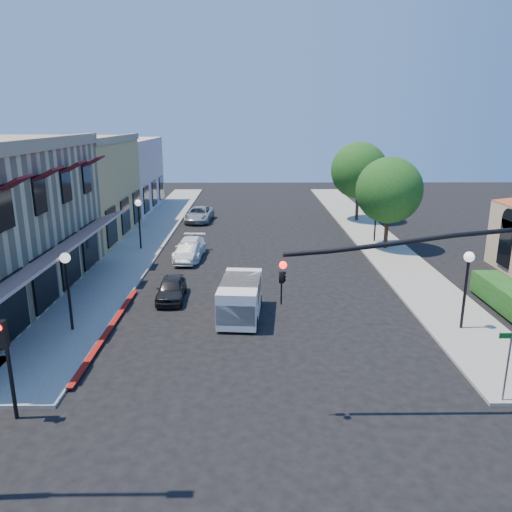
{
  "coord_description": "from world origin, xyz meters",
  "views": [
    {
      "loc": [
        -0.69,
        -12.15,
        9.0
      ],
      "look_at": [
        -0.47,
        10.93,
        2.6
      ],
      "focal_mm": 35.0,
      "sensor_mm": 36.0,
      "label": 1
    }
  ],
  "objects_px": {
    "street_tree_b": "(359,170)",
    "street_tree_a": "(389,190)",
    "parked_car_c": "(190,248)",
    "lamppost_left_far": "(139,212)",
    "lamppost_right_far": "(376,206)",
    "parked_car_d": "(199,214)",
    "white_van": "(240,296)",
    "street_name_sign": "(509,356)",
    "parked_car_b": "(188,253)",
    "lamppost_left_near": "(67,272)",
    "lamppost_right_near": "(468,271)",
    "secondary_signal": "(6,352)",
    "parked_car_a": "(171,289)",
    "signal_mast_arm": "(476,293)"
  },
  "relations": [
    {
      "from": "white_van",
      "to": "street_tree_b",
      "type": "bearing_deg",
      "value": 65.96
    },
    {
      "from": "parked_car_a",
      "to": "parked_car_d",
      "type": "xyz_separation_m",
      "value": [
        -0.58,
        20.0,
        0.07
      ]
    },
    {
      "from": "lamppost_left_near",
      "to": "white_van",
      "type": "xyz_separation_m",
      "value": [
        7.29,
        1.55,
        -1.7
      ]
    },
    {
      "from": "lamppost_left_near",
      "to": "parked_car_b",
      "type": "bearing_deg",
      "value": 71.41
    },
    {
      "from": "lamppost_left_far",
      "to": "parked_car_c",
      "type": "height_order",
      "value": "lamppost_left_far"
    },
    {
      "from": "lamppost_left_far",
      "to": "white_van",
      "type": "bearing_deg",
      "value": -59.65
    },
    {
      "from": "parked_car_c",
      "to": "lamppost_left_far",
      "type": "bearing_deg",
      "value": 154.95
    },
    {
      "from": "white_van",
      "to": "lamppost_left_near",
      "type": "bearing_deg",
      "value": -167.97
    },
    {
      "from": "street_tree_b",
      "to": "lamppost_left_near",
      "type": "xyz_separation_m",
      "value": [
        -17.3,
        -24.0,
        -1.81
      ]
    },
    {
      "from": "white_van",
      "to": "parked_car_b",
      "type": "height_order",
      "value": "white_van"
    },
    {
      "from": "parked_car_c",
      "to": "white_van",
      "type": "bearing_deg",
      "value": -67.7
    },
    {
      "from": "street_name_sign",
      "to": "white_van",
      "type": "height_order",
      "value": "street_name_sign"
    },
    {
      "from": "parked_car_b",
      "to": "parked_car_d",
      "type": "xyz_separation_m",
      "value": [
        -0.58,
        13.0,
        0.07
      ]
    },
    {
      "from": "street_tree_b",
      "to": "signal_mast_arm",
      "type": "relative_size",
      "value": 0.88
    },
    {
      "from": "parked_car_a",
      "to": "parked_car_b",
      "type": "height_order",
      "value": "parked_car_b"
    },
    {
      "from": "white_van",
      "to": "parked_car_d",
      "type": "bearing_deg",
      "value": 100.52
    },
    {
      "from": "lamppost_left_far",
      "to": "lamppost_right_far",
      "type": "distance_m",
      "value": 17.12
    },
    {
      "from": "street_tree_b",
      "to": "street_tree_a",
      "type": "bearing_deg",
      "value": -90.0
    },
    {
      "from": "lamppost_right_near",
      "to": "signal_mast_arm",
      "type": "bearing_deg",
      "value": -112.12
    },
    {
      "from": "street_tree_b",
      "to": "lamppost_right_far",
      "type": "relative_size",
      "value": 1.97
    },
    {
      "from": "street_tree_b",
      "to": "white_van",
      "type": "height_order",
      "value": "street_tree_b"
    },
    {
      "from": "lamppost_left_far",
      "to": "white_van",
      "type": "relative_size",
      "value": 0.85
    },
    {
      "from": "parked_car_a",
      "to": "parked_car_b",
      "type": "relative_size",
      "value": 0.96
    },
    {
      "from": "parked_car_b",
      "to": "parked_car_d",
      "type": "relative_size",
      "value": 0.76
    },
    {
      "from": "lamppost_right_near",
      "to": "lamppost_right_far",
      "type": "height_order",
      "value": "same"
    },
    {
      "from": "parked_car_d",
      "to": "lamppost_right_far",
      "type": "bearing_deg",
      "value": -25.36
    },
    {
      "from": "secondary_signal",
      "to": "parked_car_b",
      "type": "bearing_deg",
      "value": 79.69
    },
    {
      "from": "parked_car_d",
      "to": "street_tree_b",
      "type": "bearing_deg",
      "value": 4.59
    },
    {
      "from": "parked_car_a",
      "to": "parked_car_c",
      "type": "height_order",
      "value": "parked_car_c"
    },
    {
      "from": "secondary_signal",
      "to": "parked_car_b",
      "type": "distance_m",
      "value": 17.97
    },
    {
      "from": "lamppost_left_near",
      "to": "parked_car_c",
      "type": "distance_m",
      "value": 12.73
    },
    {
      "from": "lamppost_right_near",
      "to": "parked_car_c",
      "type": "relative_size",
      "value": 0.82
    },
    {
      "from": "street_tree_b",
      "to": "lamppost_right_far",
      "type": "height_order",
      "value": "street_tree_b"
    },
    {
      "from": "street_tree_b",
      "to": "white_van",
      "type": "xyz_separation_m",
      "value": [
        -10.01,
        -22.45,
        -3.51
      ]
    },
    {
      "from": "parked_car_a",
      "to": "parked_car_b",
      "type": "xyz_separation_m",
      "value": [
        0.0,
        7.0,
        0.01
      ]
    },
    {
      "from": "lamppost_right_near",
      "to": "parked_car_a",
      "type": "xyz_separation_m",
      "value": [
        -13.3,
        4.0,
        -2.16
      ]
    },
    {
      "from": "lamppost_left_far",
      "to": "white_van",
      "type": "distance_m",
      "value": 14.52
    },
    {
      "from": "secondary_signal",
      "to": "parked_car_d",
      "type": "relative_size",
      "value": 0.71
    },
    {
      "from": "white_van",
      "to": "parked_car_d",
      "type": "relative_size",
      "value": 0.89
    },
    {
      "from": "street_name_sign",
      "to": "parked_car_b",
      "type": "bearing_deg",
      "value": 126.21
    },
    {
      "from": "lamppost_left_far",
      "to": "parked_car_c",
      "type": "xyz_separation_m",
      "value": [
        3.7,
        -2.0,
        -2.11
      ]
    },
    {
      "from": "street_tree_a",
      "to": "lamppost_right_near",
      "type": "height_order",
      "value": "street_tree_a"
    },
    {
      "from": "street_tree_b",
      "to": "white_van",
      "type": "distance_m",
      "value": 24.83
    },
    {
      "from": "lamppost_right_far",
      "to": "parked_car_a",
      "type": "distance_m",
      "value": 18.04
    },
    {
      "from": "parked_car_c",
      "to": "parked_car_d",
      "type": "bearing_deg",
      "value": 96.12
    },
    {
      "from": "street_tree_a",
      "to": "parked_car_a",
      "type": "bearing_deg",
      "value": -143.67
    },
    {
      "from": "street_name_sign",
      "to": "lamppost_right_far",
      "type": "relative_size",
      "value": 0.7
    },
    {
      "from": "street_tree_b",
      "to": "street_name_sign",
      "type": "bearing_deg",
      "value": -92.5
    },
    {
      "from": "lamppost_right_near",
      "to": "parked_car_c",
      "type": "height_order",
      "value": "lamppost_right_near"
    },
    {
      "from": "lamppost_left_far",
      "to": "lamppost_right_far",
      "type": "height_order",
      "value": "same"
    }
  ]
}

